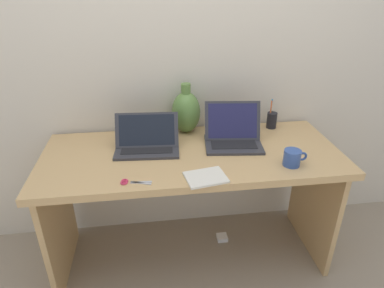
% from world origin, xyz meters
% --- Properties ---
extents(ground_plane, '(6.00, 6.00, 0.00)m').
position_xyz_m(ground_plane, '(0.00, 0.00, 0.00)').
color(ground_plane, gray).
extents(back_wall, '(4.40, 0.04, 2.40)m').
position_xyz_m(back_wall, '(0.00, 0.38, 1.20)').
color(back_wall, beige).
rests_on(back_wall, ground).
extents(desk, '(1.64, 0.67, 0.76)m').
position_xyz_m(desk, '(0.00, 0.00, 0.60)').
color(desk, tan).
rests_on(desk, ground).
extents(laptop_left, '(0.36, 0.24, 0.19)m').
position_xyz_m(laptop_left, '(-0.24, 0.07, 0.81)').
color(laptop_left, '#333338').
rests_on(laptop_left, desk).
extents(laptop_right, '(0.34, 0.28, 0.23)m').
position_xyz_m(laptop_right, '(0.25, 0.08, 0.82)').
color(laptop_right, '#333338').
rests_on(laptop_right, desk).
extents(green_vase, '(0.17, 0.17, 0.31)m').
position_xyz_m(green_vase, '(0.00, 0.28, 0.89)').
color(green_vase, '#5B843D').
rests_on(green_vase, desk).
extents(notebook_stack, '(0.21, 0.18, 0.01)m').
position_xyz_m(notebook_stack, '(0.03, -0.27, 0.76)').
color(notebook_stack, silver).
rests_on(notebook_stack, desk).
extents(coffee_mug, '(0.12, 0.09, 0.08)m').
position_xyz_m(coffee_mug, '(0.49, -0.20, 0.80)').
color(coffee_mug, '#335199').
rests_on(coffee_mug, desk).
extents(pen_cup, '(0.06, 0.06, 0.19)m').
position_xyz_m(pen_cup, '(0.54, 0.26, 0.81)').
color(pen_cup, black).
rests_on(pen_cup, desk).
extents(scissors, '(0.15, 0.06, 0.01)m').
position_xyz_m(scissors, '(-0.33, -0.26, 0.76)').
color(scissors, '#B7B7BC').
rests_on(scissors, desk).
extents(power_brick, '(0.07, 0.07, 0.03)m').
position_xyz_m(power_brick, '(0.22, 0.11, 0.01)').
color(power_brick, white).
rests_on(power_brick, ground).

